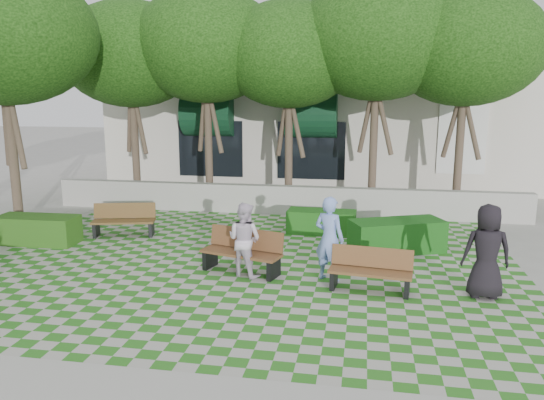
% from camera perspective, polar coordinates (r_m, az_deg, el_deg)
% --- Properties ---
extents(ground, '(90.00, 90.00, 0.00)m').
position_cam_1_polar(ground, '(11.04, -3.95, -8.59)').
color(ground, gray).
rests_on(ground, ground).
extents(lawn, '(12.00, 12.00, 0.00)m').
position_cam_1_polar(lawn, '(11.96, -2.80, -6.95)').
color(lawn, '#2B721E').
rests_on(lawn, ground).
extents(retaining_wall, '(15.00, 0.36, 0.90)m').
position_cam_1_polar(retaining_wall, '(16.79, 1.10, 0.03)').
color(retaining_wall, '#9E9B93').
rests_on(retaining_wall, ground).
extents(bench_east, '(1.64, 0.73, 0.83)m').
position_cam_1_polar(bench_east, '(10.51, 10.55, -7.51)').
color(bench_east, brown).
rests_on(bench_east, ground).
extents(bench_mid, '(1.84, 1.05, 0.92)m').
position_cam_1_polar(bench_mid, '(11.38, -3.19, -5.61)').
color(bench_mid, '#57351D').
rests_on(bench_mid, ground).
extents(bench_west, '(1.72, 0.92, 0.86)m').
position_cam_1_polar(bench_west, '(14.76, -15.64, -2.14)').
color(bench_west, '#553B1D').
rests_on(bench_west, ground).
extents(hedge_east, '(2.39, 1.69, 0.78)m').
position_cam_1_polar(hedge_east, '(13.15, 13.28, -3.79)').
color(hedge_east, '#134713').
rests_on(hedge_east, ground).
extents(hedge_midright, '(1.87, 0.83, 0.64)m').
position_cam_1_polar(hedge_midright, '(14.52, 5.34, -2.37)').
color(hedge_midright, '#184F15').
rests_on(hedge_midright, ground).
extents(hedge_west, '(2.06, 0.87, 0.71)m').
position_cam_1_polar(hedge_west, '(14.76, -23.92, -2.95)').
color(hedge_west, '#214D14').
rests_on(hedge_west, ground).
extents(person_blue, '(0.76, 0.65, 1.75)m').
position_cam_1_polar(person_blue, '(10.82, 6.18, -4.17)').
color(person_blue, '#7A97DF').
rests_on(person_blue, ground).
extents(person_dark, '(0.88, 0.58, 1.79)m').
position_cam_1_polar(person_dark, '(10.64, 22.10, -5.15)').
color(person_dark, black).
rests_on(person_dark, ground).
extents(person_white, '(0.92, 0.83, 1.57)m').
position_cam_1_polar(person_white, '(11.07, -2.99, -4.26)').
color(person_white, silver).
rests_on(person_white, ground).
extents(tree_row, '(17.70, 13.40, 7.41)m').
position_cam_1_polar(tree_row, '(16.66, -5.58, 16.24)').
color(tree_row, '#47382B').
rests_on(tree_row, ground).
extents(building, '(18.00, 8.92, 5.15)m').
position_cam_1_polar(building, '(24.22, 6.24, 8.42)').
color(building, beige).
rests_on(building, ground).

